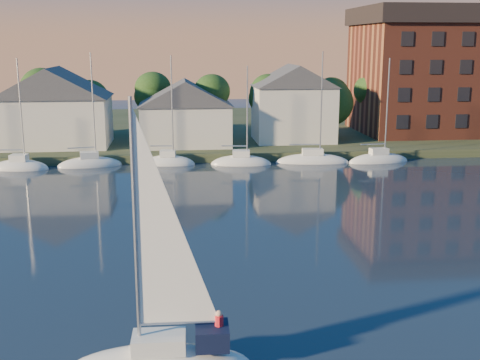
{
  "coord_description": "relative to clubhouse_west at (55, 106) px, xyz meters",
  "views": [
    {
      "loc": [
        -7.15,
        -17.98,
        13.5
      ],
      "look_at": [
        -2.9,
        22.0,
        4.31
      ],
      "focal_mm": 45.0,
      "sensor_mm": 36.0,
      "label": 1
    }
  ],
  "objects": [
    {
      "name": "shoreline_land",
      "position": [
        22.0,
        17.0,
        -5.93
      ],
      "size": [
        160.0,
        50.0,
        2.0
      ],
      "primitive_type": "cube",
      "color": "#303C23",
      "rests_on": "ground"
    },
    {
      "name": "wooden_dock",
      "position": [
        22.0,
        -6.0,
        -5.93
      ],
      "size": [
        120.0,
        3.0,
        1.0
      ],
      "primitive_type": "cube",
      "color": "brown",
      "rests_on": "ground"
    },
    {
      "name": "clubhouse_west",
      "position": [
        0.0,
        0.0,
        0.0
      ],
      "size": [
        13.65,
        9.45,
        9.64
      ],
      "color": "beige",
      "rests_on": "shoreline_land"
    },
    {
      "name": "clubhouse_centre",
      "position": [
        16.0,
        -1.0,
        -0.8
      ],
      "size": [
        11.55,
        8.4,
        8.08
      ],
      "color": "beige",
      "rests_on": "shoreline_land"
    },
    {
      "name": "clubhouse_east",
      "position": [
        30.0,
        1.0,
        0.07
      ],
      "size": [
        10.5,
        8.4,
        9.8
      ],
      "color": "beige",
      "rests_on": "shoreline_land"
    },
    {
      "name": "condo_block",
      "position": [
        56.0,
        6.95,
        3.86
      ],
      "size": [
        31.0,
        17.0,
        17.4
      ],
      "color": "brown",
      "rests_on": "shoreline_land"
    },
    {
      "name": "tree_line",
      "position": [
        24.0,
        5.0,
        1.24
      ],
      "size": [
        93.4,
        5.4,
        8.9
      ],
      "color": "#3C261B",
      "rests_on": "shoreline_land"
    },
    {
      "name": "moored_fleet",
      "position": [
        10.0,
        -9.0,
        -5.83
      ],
      "size": [
        63.5,
        2.4,
        12.05
      ],
      "color": "silver",
      "rests_on": "ground"
    },
    {
      "name": "hero_sailboat",
      "position": [
        14.04,
        -52.82,
        -5.39
      ],
      "size": [
        7.99,
        2.75,
        12.63
      ],
      "rotation": [
        0.0,
        0.0,
        3.12
      ],
      "color": "silver",
      "rests_on": "ground"
    }
  ]
}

